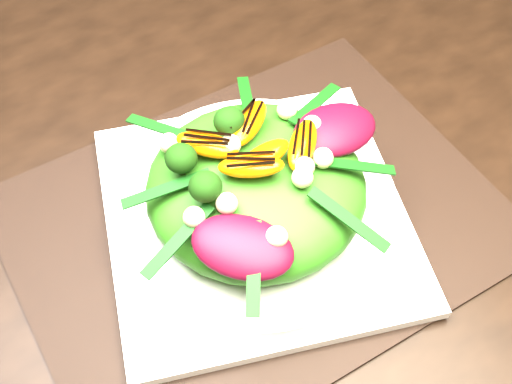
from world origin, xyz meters
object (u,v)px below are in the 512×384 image
placemat (256,221)px  plate_base (256,217)px  orange_segment (235,136)px  salad_bowl (256,208)px  lettuce_mound (256,187)px  dining_table (246,224)px

placemat → plate_base: size_ratio=1.61×
orange_segment → plate_base: bearing=-87.0°
salad_bowl → lettuce_mound: bearing=0.0°
placemat → lettuce_mound: 0.05m
plate_base → salad_bowl: bearing=0.0°
placemat → orange_segment: (-0.00, 0.03, 0.09)m
placemat → lettuce_mound: (0.00, 0.00, 0.05)m
plate_base → orange_segment: size_ratio=4.97×
lettuce_mound → orange_segment: size_ratio=3.55×
dining_table → placemat: (0.00, -0.01, 0.02)m
lettuce_mound → salad_bowl: bearing=0.0°
lettuce_mound → orange_segment: (-0.00, 0.03, 0.04)m
plate_base → orange_segment: 0.09m
dining_table → lettuce_mound: bearing=-78.8°
placemat → plate_base: bearing=0.0°
plate_base → lettuce_mound: size_ratio=1.40×
dining_table → plate_base: bearing=-78.8°
salad_bowl → dining_table: bearing=101.2°
placemat → lettuce_mound: lettuce_mound is taller
plate_base → orange_segment: (-0.00, 0.03, 0.09)m
dining_table → salad_bowl: size_ratio=6.00×
dining_table → lettuce_mound: size_ratio=7.93×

